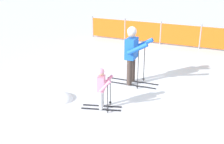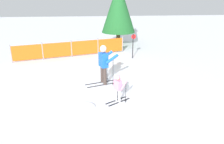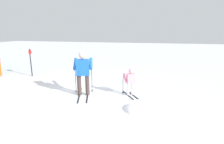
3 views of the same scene
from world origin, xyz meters
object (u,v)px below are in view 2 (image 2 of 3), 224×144
object	(u,v)px
skier_adult	(104,61)
safety_fence	(72,49)
skier_child	(118,86)
conifer_far	(119,6)
trail_marker	(133,43)

from	to	relation	value
skier_adult	safety_fence	bearing A→B (deg)	92.69
skier_child	safety_fence	size ratio (longest dim) A/B	0.16
skier_child	conifer_far	bearing A→B (deg)	50.01
trail_marker	skier_child	bearing A→B (deg)	-105.92
conifer_far	trail_marker	bearing A→B (deg)	-83.31
skier_adult	skier_child	distance (m)	1.84
skier_adult	trail_marker	bearing A→B (deg)	44.01
skier_adult	conifer_far	size ratio (longest dim) A/B	0.37
skier_adult	skier_child	xyz separation A→B (m)	(0.40, -1.75, -0.43)
skier_adult	conifer_far	distance (m)	7.94
skier_adult	safety_fence	xyz separation A→B (m)	(-1.75, 4.48, -0.51)
skier_child	safety_fence	bearing A→B (deg)	76.10
skier_child	safety_fence	xyz separation A→B (m)	(-2.14, 6.22, -0.09)
conifer_far	skier_adult	bearing A→B (deg)	-101.62
skier_child	conifer_far	distance (m)	9.65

